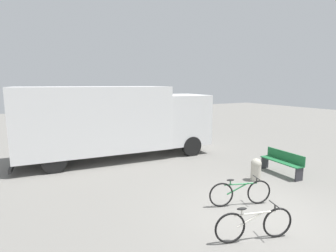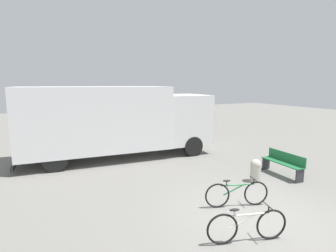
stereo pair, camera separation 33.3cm
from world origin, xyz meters
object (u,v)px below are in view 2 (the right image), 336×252
object	(u,v)px
bollard_near_bench	(256,170)
bicycle_near	(247,226)
bicycle_middle	(237,194)
park_bench	(283,163)
delivery_truck	(117,119)

from	to	relation	value
bollard_near_bench	bicycle_near	bearing A→B (deg)	-137.80
bicycle_middle	bollard_near_bench	xyz separation A→B (m)	(1.83, 1.14, 0.05)
park_bench	bicycle_middle	bearing A→B (deg)	113.49
bollard_near_bench	delivery_truck	bearing A→B (deg)	122.80
park_bench	delivery_truck	bearing A→B (deg)	46.07
park_bench	bollard_near_bench	world-z (taller)	park_bench
delivery_truck	bicycle_near	xyz separation A→B (m)	(0.55, -7.60, -1.38)
delivery_truck	park_bench	xyz separation A→B (m)	(4.64, -5.11, -1.27)
delivery_truck	bicycle_near	distance (m)	7.74
park_bench	bicycle_middle	size ratio (longest dim) A/B	0.99
bicycle_middle	delivery_truck	bearing A→B (deg)	122.26
delivery_truck	bicycle_middle	distance (m)	6.56
delivery_truck	bicycle_near	world-z (taller)	delivery_truck
delivery_truck	bollard_near_bench	bearing A→B (deg)	-52.54
bollard_near_bench	park_bench	bearing A→B (deg)	-0.19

